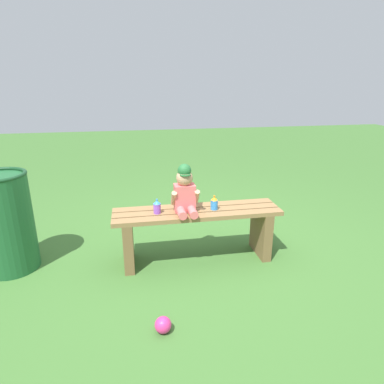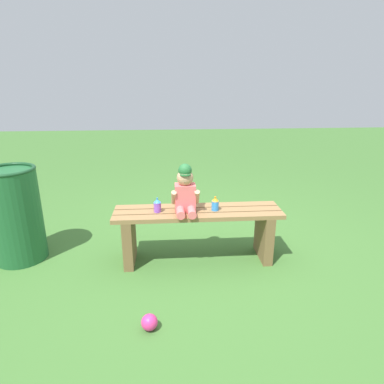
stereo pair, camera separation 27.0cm
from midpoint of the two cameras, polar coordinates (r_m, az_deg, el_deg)
ground_plane at (r=3.02m, az=3.56°, el=-11.41°), size 16.00×16.00×0.00m
park_bench at (r=2.87m, az=3.69°, el=-6.07°), size 1.42×0.34×0.47m
child_figure at (r=2.72m, az=1.67°, el=0.09°), size 0.23×0.27×0.40m
sippy_cup_left at (r=2.75m, az=-3.18°, el=-2.34°), size 0.06×0.06×0.12m
sippy_cup_right at (r=2.80m, az=6.75°, el=-2.06°), size 0.06×0.06×0.12m
toy_ball at (r=2.26m, az=-3.70°, el=-21.50°), size 0.11×0.11×0.11m
trash_bin at (r=3.16m, az=-25.90°, el=-3.55°), size 0.43×0.43×0.83m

